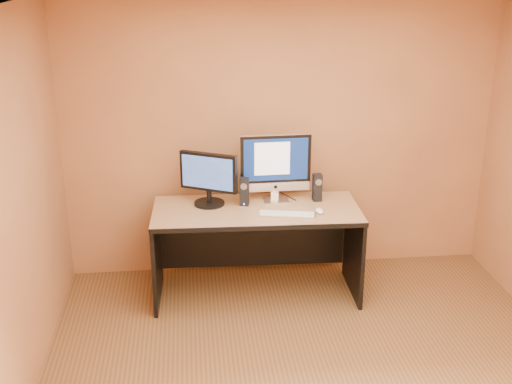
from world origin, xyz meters
TOP-DOWN VIEW (x-y plane):
  - walls at (0.00, 0.00)m, footprint 4.00×4.00m
  - ceiling at (0.00, 0.00)m, footprint 4.00×4.00m
  - desk at (-0.29, 1.42)m, footprint 1.81×0.84m
  - imac at (-0.09, 1.61)m, footprint 0.64×0.25m
  - second_monitor at (-0.69, 1.58)m, footprint 0.60×0.48m
  - speaker_left at (-0.38, 1.54)m, footprint 0.09×0.10m
  - speaker_right at (0.27, 1.57)m, footprint 0.08×0.08m
  - keyboard at (-0.05, 1.25)m, footprint 0.50×0.23m
  - mouse at (0.24, 1.27)m, footprint 0.07×0.12m
  - cable_a at (0.03, 1.69)m, footprint 0.12×0.22m
  - cable_b at (-0.11, 1.76)m, footprint 0.12×0.17m

SIDE VIEW (x-z plane):
  - desk at x=-0.29m, z-range 0.00..0.83m
  - cable_a at x=0.03m, z-range 0.83..0.84m
  - cable_b at x=-0.11m, z-range 0.83..0.84m
  - keyboard at x=-0.05m, z-range 0.83..0.85m
  - mouse at x=0.24m, z-range 0.83..0.87m
  - speaker_left at x=-0.38m, z-range 0.83..1.07m
  - speaker_right at x=0.27m, z-range 0.83..1.07m
  - second_monitor at x=-0.69m, z-range 0.83..1.30m
  - imac at x=-0.09m, z-range 0.83..1.44m
  - walls at x=0.00m, z-range 0.00..2.60m
  - ceiling at x=0.00m, z-range 2.60..2.60m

